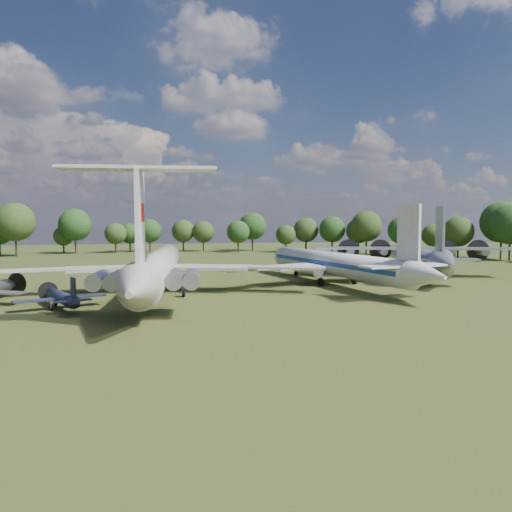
{
  "coord_description": "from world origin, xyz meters",
  "views": [
    {
      "loc": [
        -6.25,
        -69.23,
        9.87
      ],
      "look_at": [
        8.47,
        -1.8,
        5.0
      ],
      "focal_mm": 35.0,
      "sensor_mm": 36.0,
      "label": 1
    }
  ],
  "objects": [
    {
      "name": "person_on_il62",
      "position": [
        -6.54,
        -18.0,
        6.68
      ],
      "size": [
        0.74,
        0.57,
        1.79
      ],
      "primitive_type": "imported",
      "rotation": [
        0.0,
        0.0,
        2.91
      ],
      "color": "#8E6648",
      "rests_on": "il62_airliner"
    },
    {
      "name": "an12_transport",
      "position": [
        39.57,
        9.14,
        2.61
      ],
      "size": [
        45.34,
        48.15,
        5.22
      ],
      "primitive_type": null,
      "rotation": [
        0.0,
        0.0,
        -0.29
      ],
      "color": "#919398",
      "rests_on": "ground"
    },
    {
      "name": "il62_airliner",
      "position": [
        -4.93,
        -1.89,
        2.89
      ],
      "size": [
        51.0,
        63.18,
        5.78
      ],
      "primitive_type": null,
      "rotation": [
        0.0,
        0.0,
        -0.1
      ],
      "color": "silver",
      "rests_on": "ground"
    },
    {
      "name": "tu104_jet",
      "position": [
        22.02,
        3.46,
        2.52
      ],
      "size": [
        45.81,
        56.07,
        5.04
      ],
      "primitive_type": null,
      "rotation": [
        0.0,
        0.0,
        0.17
      ],
      "color": "silver",
      "rests_on": "ground"
    },
    {
      "name": "ground",
      "position": [
        0.0,
        0.0,
        0.0
      ],
      "size": [
        300.0,
        300.0,
        0.0
      ],
      "primitive_type": "plane",
      "color": "#214115",
      "rests_on": "ground"
    },
    {
      "name": "small_prop_west",
      "position": [
        -15.7,
        -10.63,
        1.0
      ],
      "size": [
        14.64,
        16.47,
        1.99
      ],
      "primitive_type": null,
      "rotation": [
        0.0,
        0.0,
        0.42
      ],
      "color": "#161932",
      "rests_on": "ground"
    }
  ]
}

